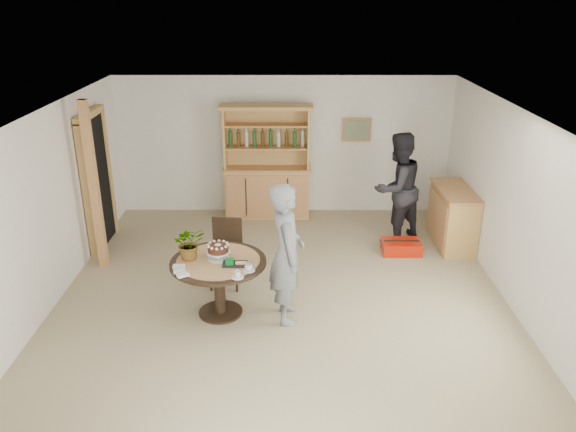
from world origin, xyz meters
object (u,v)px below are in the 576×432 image
at_px(dining_chair, 226,248).
at_px(red_suitcase, 401,247).
at_px(hutch, 267,180).
at_px(sideboard, 453,217).
at_px(dining_table, 219,271).
at_px(adult_person, 397,188).
at_px(teen_boy, 287,254).

relative_size(dining_chair, red_suitcase, 1.56).
height_order(hutch, sideboard, hutch).
xyz_separation_m(dining_table, adult_person, (2.62, 2.28, 0.31)).
bearing_deg(adult_person, sideboard, 138.73).
relative_size(hutch, teen_boy, 1.14).
xyz_separation_m(dining_chair, adult_person, (2.61, 1.45, 0.38)).
relative_size(dining_table, adult_person, 0.66).
height_order(sideboard, adult_person, adult_person).
height_order(dining_chair, teen_boy, teen_boy).
relative_size(dining_chair, teen_boy, 0.53).
bearing_deg(dining_table, teen_boy, -6.71).
bearing_deg(dining_table, dining_chair, 89.49).
height_order(hutch, teen_boy, hutch).
relative_size(sideboard, adult_person, 0.69).
bearing_deg(adult_person, dining_chair, -4.14).
height_order(teen_boy, adult_person, adult_person).
distance_m(teen_boy, red_suitcase, 2.74).
relative_size(sideboard, teen_boy, 0.70).
bearing_deg(sideboard, adult_person, 171.93).
distance_m(teen_boy, adult_person, 2.96).
bearing_deg(dining_table, hutch, 81.85).
distance_m(dining_table, dining_chair, 0.83).
bearing_deg(red_suitcase, hutch, 144.76).
bearing_deg(adult_person, red_suitcase, 61.19).
xyz_separation_m(teen_boy, red_suitcase, (1.80, 1.90, -0.80)).
relative_size(teen_boy, adult_person, 0.98).
xyz_separation_m(sideboard, dining_table, (-3.53, -2.15, 0.13)).
bearing_deg(dining_table, sideboard, 31.37).
relative_size(dining_chair, adult_person, 0.52).
xyz_separation_m(dining_table, dining_chair, (0.01, 0.83, -0.07)).
height_order(dining_table, teen_boy, teen_boy).
xyz_separation_m(dining_chair, red_suitcase, (2.65, 0.97, -0.43)).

